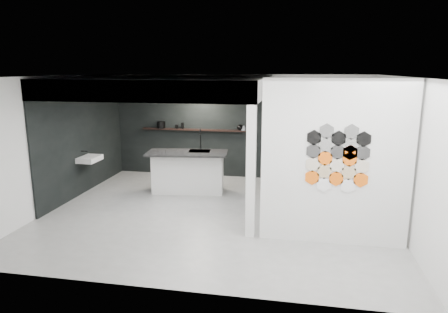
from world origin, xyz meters
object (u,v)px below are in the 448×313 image
Objects in this scene: partition_panel at (335,163)px; wall_basin at (90,159)px; glass_vase at (243,128)px; glass_bowl at (243,129)px; stockpot at (161,125)px; utensil_cup at (177,127)px; bottle_dark at (182,126)px; kitchen_island at (188,171)px; kettle at (240,127)px.

partition_panel reaches higher than wall_basin.
partition_panel reaches higher than glass_vase.
glass_bowl is 0.02m from glass_vase.
partition_panel is 4.39m from glass_vase.
stockpot reaches higher than glass_vase.
glass_bowl is at bearing 0.00° from stockpot.
stockpot reaches higher than utensil_cup.
glass_vase is 1.15× the size of utensil_cup.
glass_vase is at bearing 0.00° from bottle_dark.
partition_panel is at bearing -44.47° from utensil_cup.
glass_bowl is at bearing 0.00° from glass_vase.
partition_panel is at bearing -43.25° from kitchen_island.
kettle reaches higher than glass_vase.
bottle_dark is at bearing 0.00° from stockpot.
wall_basin is at bearing -140.27° from kettle.
stockpot reaches higher than kettle.
kettle is (3.31, 2.07, 0.55)m from wall_basin.
kitchen_island is 1.85m from bottle_dark.
utensil_cup is (1.53, 2.07, 0.52)m from wall_basin.
partition_panel is 23.20× the size of glass_vase.
glass_vase is (0.08, 0.00, -0.02)m from kettle.
partition_panel is 4.39m from glass_bowl.
stockpot is 2.13× the size of utensil_cup.
kitchen_island is 16.52× the size of glass_vase.
bottle_dark is 1.64× the size of utensil_cup.
glass_vase is (1.13, 1.52, 0.86)m from kitchen_island.
kettle is (2.24, 0.00, -0.01)m from stockpot.
bottle_dark reaches higher than kettle.
partition_panel is 5.85m from stockpot.
kitchen_island is 1.89m from utensil_cup.
wall_basin is at bearing 161.77° from partition_panel.
partition_panel is 12.52× the size of stockpot.
kitchen_island is 2.04m from kettle.
kettle is 1.50× the size of glass_vase.
kettle reaches higher than glass_bowl.
kettle is (1.05, 1.52, 0.88)m from kitchen_island.
kitchen_island is 19.04× the size of utensil_cup.
kitchen_island is at bearing 13.57° from wall_basin.
stockpot is 1.81× the size of glass_bowl.
utensil_cup is at bearing 108.66° from kitchen_island.
wall_basin is 4.97× the size of glass_vase.
glass_bowl is 1.02× the size of glass_vase.
glass_vase is 1.86m from utensil_cup.
kettle is at bearing 31.98° from wall_basin.
wall_basin is at bearing -126.49° from utensil_cup.
partition_panel reaches higher than kitchen_island.
glass_bowl is 1.70m from bottle_dark.
utensil_cup is (-1.86, 0.00, -0.01)m from glass_vase.
glass_vase is (2.32, 0.00, -0.03)m from stockpot.
wall_basin is at bearing -173.49° from kitchen_island.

